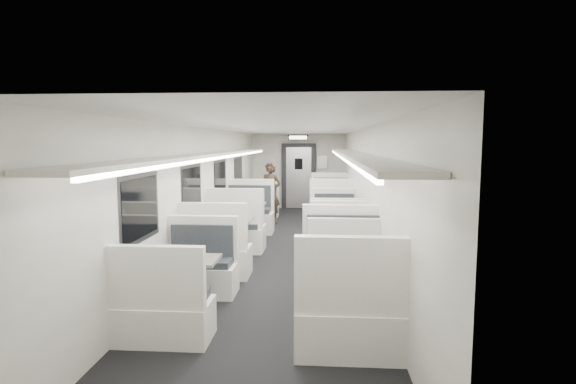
# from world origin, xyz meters

# --- Properties ---
(room) EXTENTS (3.24, 12.24, 2.64)m
(room) POSITION_xyz_m (0.00, 0.00, 1.20)
(room) COLOR black
(room) RESTS_ON ground
(booth_left_a) EXTENTS (0.96, 1.95, 1.04)m
(booth_left_a) POSITION_xyz_m (-1.00, 3.62, 0.35)
(booth_left_a) COLOR white
(booth_left_a) RESTS_ON room
(booth_left_b) EXTENTS (1.16, 2.35, 1.26)m
(booth_left_b) POSITION_xyz_m (-1.00, 1.10, 0.42)
(booth_left_b) COLOR white
(booth_left_b) RESTS_ON room
(booth_left_c) EXTENTS (1.12, 2.27, 1.21)m
(booth_left_c) POSITION_xyz_m (-1.00, -0.66, 0.41)
(booth_left_c) COLOR white
(booth_left_c) RESTS_ON room
(booth_left_d) EXTENTS (1.00, 2.04, 1.09)m
(booth_left_d) POSITION_xyz_m (-1.00, -3.11, 0.36)
(booth_left_d) COLOR white
(booth_left_d) RESTS_ON room
(booth_right_a) EXTENTS (1.15, 2.33, 1.24)m
(booth_right_a) POSITION_xyz_m (1.00, 3.72, 0.42)
(booth_right_a) COLOR white
(booth_right_a) RESTS_ON room
(booth_right_b) EXTENTS (1.00, 2.04, 1.09)m
(booth_right_b) POSITION_xyz_m (1.00, 0.92, 0.36)
(booth_right_b) COLOR white
(booth_right_b) RESTS_ON room
(booth_right_c) EXTENTS (1.01, 2.04, 1.09)m
(booth_right_c) POSITION_xyz_m (1.00, -1.32, 0.37)
(booth_right_c) COLOR white
(booth_right_c) RESTS_ON room
(booth_right_d) EXTENTS (1.15, 2.34, 1.25)m
(booth_right_d) POSITION_xyz_m (1.00, -3.14, 0.42)
(booth_right_d) COLOR white
(booth_right_d) RESTS_ON room
(passenger) EXTENTS (0.70, 0.58, 1.63)m
(passenger) POSITION_xyz_m (-0.62, 3.20, 0.81)
(passenger) COLOR black
(passenger) RESTS_ON room
(window_a) EXTENTS (0.02, 1.18, 0.84)m
(window_a) POSITION_xyz_m (-1.49, 3.40, 1.35)
(window_a) COLOR black
(window_a) RESTS_ON room
(window_b) EXTENTS (0.02, 1.18, 0.84)m
(window_b) POSITION_xyz_m (-1.49, 1.20, 1.35)
(window_b) COLOR black
(window_b) RESTS_ON room
(window_c) EXTENTS (0.02, 1.18, 0.84)m
(window_c) POSITION_xyz_m (-1.49, -1.00, 1.35)
(window_c) COLOR black
(window_c) RESTS_ON room
(window_d) EXTENTS (0.02, 1.18, 0.84)m
(window_d) POSITION_xyz_m (-1.49, -3.20, 1.35)
(window_d) COLOR black
(window_d) RESTS_ON room
(luggage_rack_left) EXTENTS (0.46, 10.40, 0.09)m
(luggage_rack_left) POSITION_xyz_m (-1.24, -0.30, 1.92)
(luggage_rack_left) COLOR white
(luggage_rack_left) RESTS_ON room
(luggage_rack_right) EXTENTS (0.46, 10.40, 0.09)m
(luggage_rack_right) POSITION_xyz_m (1.24, -0.30, 1.92)
(luggage_rack_right) COLOR white
(luggage_rack_right) RESTS_ON room
(vestibule_door) EXTENTS (1.10, 0.13, 2.10)m
(vestibule_door) POSITION_xyz_m (0.00, 5.93, 1.04)
(vestibule_door) COLOR black
(vestibule_door) RESTS_ON room
(exit_sign) EXTENTS (0.62, 0.12, 0.16)m
(exit_sign) POSITION_xyz_m (0.00, 5.44, 2.28)
(exit_sign) COLOR black
(exit_sign) RESTS_ON room
(wall_notice) EXTENTS (0.32, 0.02, 0.40)m
(wall_notice) POSITION_xyz_m (0.75, 5.92, 1.50)
(wall_notice) COLOR white
(wall_notice) RESTS_ON room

